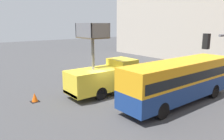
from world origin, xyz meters
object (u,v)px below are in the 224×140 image
at_px(city_bus, 180,79).
at_px(road_worker_directing, 118,92).
at_px(road_worker_near_truck, 69,83).
at_px(traffic_cone_near_truck, 35,98).
at_px(utility_truck, 104,76).

height_order(city_bus, road_worker_directing, city_bus).
bearing_deg(road_worker_near_truck, traffic_cone_near_truck, -87.89).
xyz_separation_m(utility_truck, city_bus, (5.16, 3.18, 0.32)).
height_order(road_worker_directing, traffic_cone_near_truck, road_worker_directing).
xyz_separation_m(road_worker_directing, traffic_cone_near_truck, (-4.27, -4.72, -0.56)).
xyz_separation_m(road_worker_near_truck, traffic_cone_near_truck, (-0.13, -2.87, -0.65)).
relative_size(utility_truck, road_worker_directing, 3.43).
distance_m(city_bus, traffic_cone_near_truck, 11.06).
relative_size(utility_truck, road_worker_near_truck, 3.15).
bearing_deg(traffic_cone_near_truck, utility_truck, 71.56).
bearing_deg(traffic_cone_near_truck, city_bus, 50.76).
bearing_deg(road_worker_directing, road_worker_near_truck, 31.17).
relative_size(road_worker_near_truck, road_worker_directing, 1.09).
height_order(road_worker_near_truck, traffic_cone_near_truck, road_worker_near_truck).
height_order(city_bus, road_worker_near_truck, city_bus).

